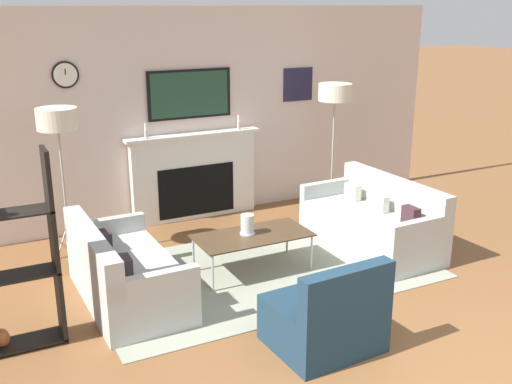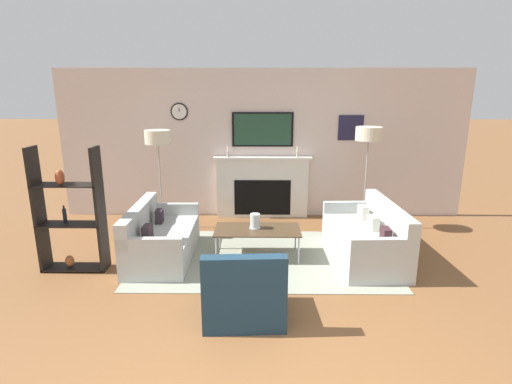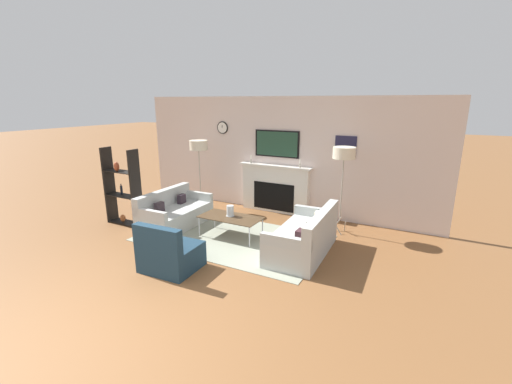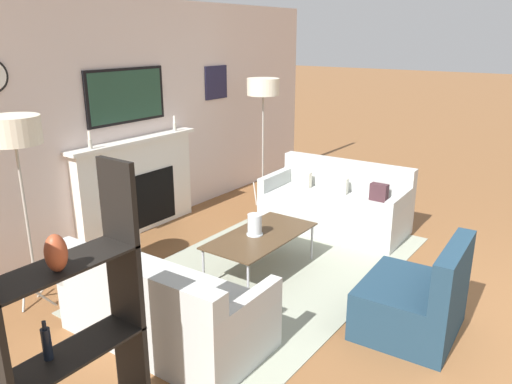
{
  "view_description": "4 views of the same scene",
  "coord_description": "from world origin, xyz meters",
  "px_view_note": "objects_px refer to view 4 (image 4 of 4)",
  "views": [
    {
      "loc": [
        -2.68,
        -2.01,
        2.71
      ],
      "look_at": [
        0.14,
        3.55,
        0.76
      ],
      "focal_mm": 42.0,
      "sensor_mm": 36.0,
      "label": 1
    },
    {
      "loc": [
        -0.04,
        -2.14,
        2.34
      ],
      "look_at": [
        -0.11,
        3.78,
        0.81
      ],
      "focal_mm": 28.0,
      "sensor_mm": 36.0,
      "label": 2
    },
    {
      "loc": [
        3.32,
        -2.11,
        2.6
      ],
      "look_at": [
        0.28,
        3.59,
        0.87
      ],
      "focal_mm": 24.0,
      "sensor_mm": 36.0,
      "label": 3
    },
    {
      "loc": [
        -3.8,
        0.59,
        2.3
      ],
      "look_at": [
        0.06,
        3.36,
        0.79
      ],
      "focal_mm": 35.0,
      "sensor_mm": 36.0,
      "label": 4
    }
  ],
  "objects_px": {
    "armchair": "(416,302)",
    "shelf_unit": "(68,333)",
    "hurricane_candle": "(255,226)",
    "floor_lamp_left": "(14,133)",
    "couch_right": "(336,206)",
    "coffee_table": "(261,237)",
    "floor_lamp_right": "(263,89)",
    "couch_left": "(163,309)"
  },
  "relations": [
    {
      "from": "floor_lamp_right",
      "to": "shelf_unit",
      "type": "xyz_separation_m",
      "value": [
        -4.25,
        -1.69,
        -0.83
      ]
    },
    {
      "from": "floor_lamp_right",
      "to": "shelf_unit",
      "type": "height_order",
      "value": "floor_lamp_right"
    },
    {
      "from": "couch_right",
      "to": "hurricane_candle",
      "type": "xyz_separation_m",
      "value": [
        -1.58,
        0.09,
        0.22
      ]
    },
    {
      "from": "couch_left",
      "to": "coffee_table",
      "type": "distance_m",
      "value": 1.39
    },
    {
      "from": "armchair",
      "to": "coffee_table",
      "type": "bearing_deg",
      "value": 85.46
    },
    {
      "from": "hurricane_candle",
      "to": "floor_lamp_right",
      "type": "height_order",
      "value": "floor_lamp_right"
    },
    {
      "from": "coffee_table",
      "to": "shelf_unit",
      "type": "bearing_deg",
      "value": -169.65
    },
    {
      "from": "couch_left",
      "to": "floor_lamp_left",
      "type": "relative_size",
      "value": 0.96
    },
    {
      "from": "armchair",
      "to": "coffee_table",
      "type": "relative_size",
      "value": 0.71
    },
    {
      "from": "couch_right",
      "to": "floor_lamp_right",
      "type": "relative_size",
      "value": 1.0
    },
    {
      "from": "hurricane_candle",
      "to": "armchair",
      "type": "bearing_deg",
      "value": -93.17
    },
    {
      "from": "armchair",
      "to": "hurricane_candle",
      "type": "distance_m",
      "value": 1.67
    },
    {
      "from": "shelf_unit",
      "to": "floor_lamp_right",
      "type": "bearing_deg",
      "value": 21.7
    },
    {
      "from": "hurricane_candle",
      "to": "floor_lamp_right",
      "type": "xyz_separation_m",
      "value": [
        1.85,
        1.2,
        1.1
      ]
    },
    {
      "from": "floor_lamp_left",
      "to": "shelf_unit",
      "type": "height_order",
      "value": "floor_lamp_left"
    },
    {
      "from": "hurricane_candle",
      "to": "floor_lamp_left",
      "type": "height_order",
      "value": "floor_lamp_left"
    },
    {
      "from": "couch_left",
      "to": "coffee_table",
      "type": "height_order",
      "value": "couch_left"
    },
    {
      "from": "couch_left",
      "to": "floor_lamp_right",
      "type": "height_order",
      "value": "floor_lamp_right"
    },
    {
      "from": "coffee_table",
      "to": "floor_lamp_left",
      "type": "bearing_deg",
      "value": 143.09
    },
    {
      "from": "armchair",
      "to": "shelf_unit",
      "type": "bearing_deg",
      "value": 153.44
    },
    {
      "from": "coffee_table",
      "to": "armchair",
      "type": "bearing_deg",
      "value": -94.54
    },
    {
      "from": "armchair",
      "to": "floor_lamp_right",
      "type": "height_order",
      "value": "floor_lamp_right"
    },
    {
      "from": "couch_right",
      "to": "floor_lamp_left",
      "type": "relative_size",
      "value": 1.03
    },
    {
      "from": "couch_left",
      "to": "couch_right",
      "type": "distance_m",
      "value": 2.93
    },
    {
      "from": "coffee_table",
      "to": "hurricane_candle",
      "type": "xyz_separation_m",
      "value": [
        -0.04,
        0.05,
        0.12
      ]
    },
    {
      "from": "couch_left",
      "to": "hurricane_candle",
      "type": "xyz_separation_m",
      "value": [
        1.35,
        0.09,
        0.24
      ]
    },
    {
      "from": "coffee_table",
      "to": "floor_lamp_right",
      "type": "distance_m",
      "value": 2.52
    },
    {
      "from": "hurricane_candle",
      "to": "coffee_table",
      "type": "bearing_deg",
      "value": -54.37
    },
    {
      "from": "armchair",
      "to": "shelf_unit",
      "type": "height_order",
      "value": "shelf_unit"
    },
    {
      "from": "armchair",
      "to": "floor_lamp_right",
      "type": "distance_m",
      "value": 3.7
    },
    {
      "from": "hurricane_candle",
      "to": "floor_lamp_right",
      "type": "relative_size",
      "value": 0.12
    },
    {
      "from": "hurricane_candle",
      "to": "floor_lamp_left",
      "type": "relative_size",
      "value": 0.12
    },
    {
      "from": "hurricane_candle",
      "to": "shelf_unit",
      "type": "relative_size",
      "value": 0.13
    },
    {
      "from": "floor_lamp_left",
      "to": "hurricane_candle",
      "type": "bearing_deg",
      "value": -36.39
    },
    {
      "from": "floor_lamp_left",
      "to": "coffee_table",
      "type": "bearing_deg",
      "value": -36.91
    },
    {
      "from": "couch_right",
      "to": "floor_lamp_right",
      "type": "xyz_separation_m",
      "value": [
        0.28,
        1.29,
        1.32
      ]
    },
    {
      "from": "coffee_table",
      "to": "hurricane_candle",
      "type": "height_order",
      "value": "hurricane_candle"
    },
    {
      "from": "hurricane_candle",
      "to": "floor_lamp_left",
      "type": "bearing_deg",
      "value": 143.61
    },
    {
      "from": "coffee_table",
      "to": "shelf_unit",
      "type": "relative_size",
      "value": 0.74
    },
    {
      "from": "couch_right",
      "to": "shelf_unit",
      "type": "bearing_deg",
      "value": -174.21
    },
    {
      "from": "shelf_unit",
      "to": "couch_left",
      "type": "bearing_deg",
      "value": 20.88
    },
    {
      "from": "floor_lamp_right",
      "to": "couch_left",
      "type": "bearing_deg",
      "value": -158.03
    }
  ]
}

